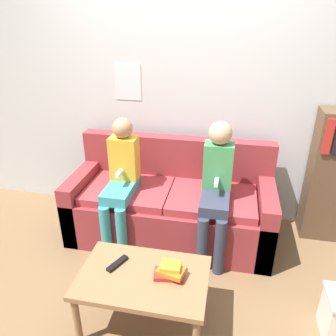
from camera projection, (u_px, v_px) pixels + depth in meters
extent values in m
plane|color=brown|center=(160.00, 268.00, 2.75)|extent=(10.00, 10.00, 0.00)
cube|color=silver|center=(181.00, 89.00, 3.05)|extent=(8.00, 0.06, 2.60)
cube|color=silver|center=(128.00, 82.00, 3.09)|extent=(0.26, 0.00, 0.34)
cube|color=maroon|center=(170.00, 216.00, 3.07)|extent=(1.83, 0.76, 0.44)
cube|color=maroon|center=(176.00, 159.00, 3.15)|extent=(1.83, 0.14, 0.45)
cube|color=maroon|center=(85.00, 199.00, 3.18)|extent=(0.14, 0.76, 0.60)
cube|color=maroon|center=(264.00, 219.00, 2.88)|extent=(0.14, 0.76, 0.60)
cube|color=#A1343A|center=(129.00, 190.00, 3.00)|extent=(0.75, 0.60, 0.07)
cube|color=#A1343A|center=(212.00, 199.00, 2.86)|extent=(0.75, 0.60, 0.07)
cube|color=#8E6642|center=(143.00, 277.00, 2.10)|extent=(0.83, 0.53, 0.04)
cylinder|color=#8E6642|center=(77.00, 320.00, 2.06)|extent=(0.04, 0.04, 0.39)
cylinder|color=#8E6642|center=(104.00, 270.00, 2.46)|extent=(0.04, 0.04, 0.39)
cylinder|color=#8E6642|center=(204.00, 285.00, 2.33)|extent=(0.04, 0.04, 0.39)
cylinder|color=teal|center=(106.00, 233.00, 2.78)|extent=(0.09, 0.09, 0.51)
cylinder|color=teal|center=(122.00, 235.00, 2.75)|extent=(0.09, 0.09, 0.51)
cube|color=teal|center=(121.00, 189.00, 2.85)|extent=(0.23, 0.48, 0.09)
cube|color=gold|center=(124.00, 158.00, 2.87)|extent=(0.24, 0.16, 0.38)
sphere|color=tan|center=(122.00, 128.00, 2.75)|extent=(0.17, 0.17, 0.17)
cube|color=white|center=(119.00, 173.00, 2.77)|extent=(0.03, 0.12, 0.03)
cylinder|color=#33384C|center=(202.00, 245.00, 2.63)|extent=(0.09, 0.09, 0.51)
cylinder|color=#33384C|center=(220.00, 247.00, 2.61)|extent=(0.09, 0.09, 0.51)
cube|color=#33384C|center=(215.00, 198.00, 2.71)|extent=(0.23, 0.48, 0.09)
cube|color=#429356|center=(218.00, 166.00, 2.72)|extent=(0.24, 0.16, 0.39)
sphere|color=tan|center=(220.00, 133.00, 2.60)|extent=(0.19, 0.19, 0.19)
cube|color=white|center=(216.00, 182.00, 2.62)|extent=(0.03, 0.12, 0.03)
cube|color=black|center=(117.00, 263.00, 2.18)|extent=(0.11, 0.17, 0.02)
cube|color=red|center=(169.00, 274.00, 2.08)|extent=(0.20, 0.14, 0.03)
cube|color=orange|center=(171.00, 271.00, 2.07)|extent=(0.19, 0.15, 0.03)
cube|color=gold|center=(171.00, 266.00, 2.06)|extent=(0.13, 0.11, 0.03)
cube|color=brown|center=(336.00, 177.00, 2.93)|extent=(0.47, 0.27, 1.22)
cube|color=red|center=(329.00, 137.00, 2.65)|extent=(0.06, 0.02, 0.30)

